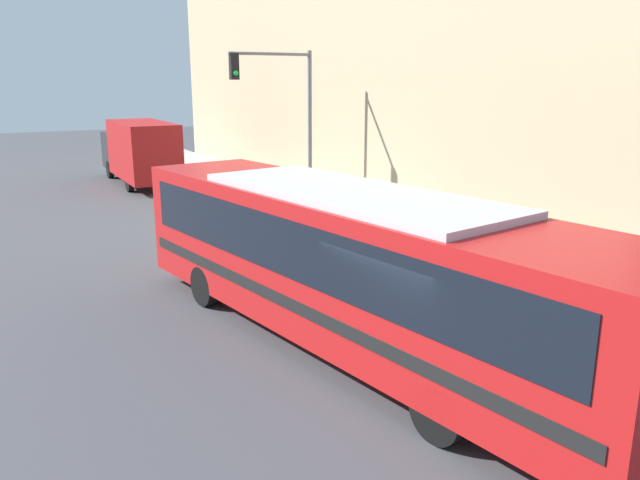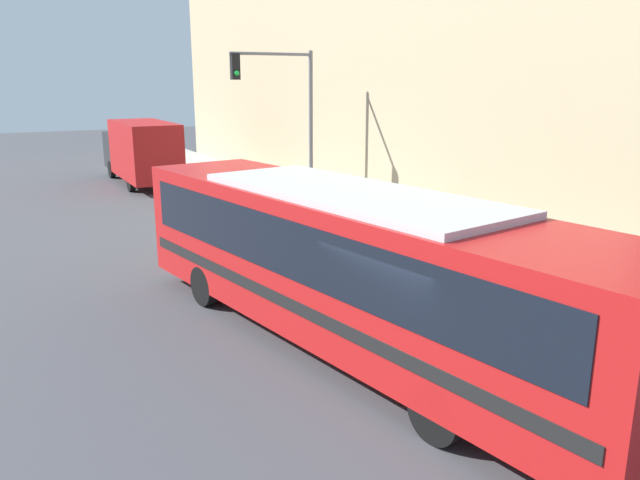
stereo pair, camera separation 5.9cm
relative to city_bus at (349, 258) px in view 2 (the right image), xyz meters
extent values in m
plane|color=#47474C|center=(0.03, -2.21, -1.79)|extent=(120.00, 120.00, 0.00)
cube|color=#B7B2A8|center=(5.81, 17.79, -1.71)|extent=(2.55, 70.00, 0.16)
cube|color=tan|center=(10.09, 15.45, 4.47)|extent=(6.00, 33.34, 12.54)
cube|color=red|center=(0.00, 0.00, -0.10)|extent=(4.48, 12.43, 2.59)
cube|color=black|center=(0.00, 0.00, 0.36)|extent=(4.37, 11.48, 1.08)
cube|color=black|center=(0.00, 0.00, -0.67)|extent=(4.44, 11.96, 0.24)
cube|color=silver|center=(0.00, 0.00, 1.24)|extent=(3.40, 6.99, 0.16)
cylinder|color=black|center=(0.53, 3.91, -1.33)|extent=(0.43, 0.97, 0.93)
cylinder|color=black|center=(-1.73, 3.54, -1.33)|extent=(0.43, 0.97, 0.93)
cylinder|color=black|center=(1.67, -3.12, -1.33)|extent=(0.43, 0.97, 0.93)
cylinder|color=black|center=(-0.60, -3.49, -1.33)|extent=(0.43, 0.97, 0.93)
cube|color=#B21919|center=(0.99, 20.69, -0.02)|extent=(2.27, 5.75, 2.65)
cube|color=#262628|center=(0.99, 24.68, -0.41)|extent=(2.16, 2.23, 1.87)
cylinder|color=black|center=(0.00, 24.28, -1.34)|extent=(0.25, 0.90, 0.90)
cylinder|color=black|center=(0.00, 19.61, -1.34)|extent=(0.25, 0.90, 0.90)
cylinder|color=gold|center=(5.13, 1.96, -1.35)|extent=(0.24, 0.24, 0.57)
sphere|color=gold|center=(5.13, 1.96, -0.99)|extent=(0.23, 0.23, 0.23)
cylinder|color=gold|center=(5.13, 1.83, -1.32)|extent=(0.11, 0.15, 0.11)
cylinder|color=slate|center=(5.28, 11.65, 1.34)|extent=(0.16, 0.16, 5.95)
cylinder|color=slate|center=(3.68, 11.65, 4.17)|extent=(3.20, 0.11, 0.11)
cube|color=black|center=(2.28, 11.65, 3.72)|extent=(0.30, 0.24, 0.90)
sphere|color=#19D83F|center=(2.28, 11.51, 3.49)|extent=(0.18, 0.18, 0.18)
cylinder|color=slate|center=(5.13, 5.50, -1.10)|extent=(0.06, 0.06, 1.07)
cylinder|color=#4C4C51|center=(5.13, 5.50, -0.45)|extent=(0.14, 0.14, 0.22)
cylinder|color=#23283D|center=(5.45, 5.87, -1.24)|extent=(0.28, 0.28, 0.79)
cylinder|color=#B22D33|center=(5.45, 5.87, -0.52)|extent=(0.34, 0.34, 0.66)
sphere|color=tan|center=(5.45, 5.87, -0.08)|extent=(0.21, 0.21, 0.21)
cylinder|color=slate|center=(5.92, 4.93, -1.26)|extent=(0.28, 0.28, 0.76)
cylinder|color=#2659A5|center=(5.92, 4.93, -0.56)|extent=(0.34, 0.34, 0.63)
sphere|color=tan|center=(5.92, 4.93, -0.14)|extent=(0.21, 0.21, 0.21)
camera|label=1|loc=(-5.95, -9.72, 3.32)|focal=35.00mm
camera|label=2|loc=(-5.89, -9.75, 3.32)|focal=35.00mm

